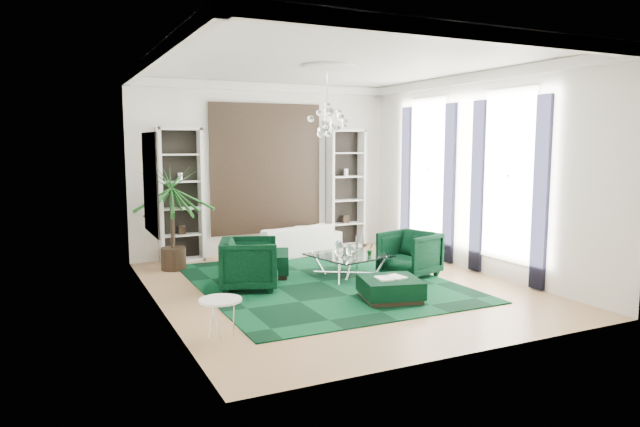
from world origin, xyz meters
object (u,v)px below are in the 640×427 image
sofa (290,240)px  ottoman_side (262,264)px  armchair_right (409,254)px  coffee_table (349,266)px  palm (172,203)px  side_table (221,320)px  armchair_left (249,264)px  ottoman_front (390,289)px

sofa → ottoman_side: bearing=38.4°
armchair_right → coffee_table: size_ratio=0.75×
armchair_right → palm: palm is taller
side_table → palm: (0.27, 4.33, 1.06)m
sofa → armchair_left: 2.96m
ottoman_side → palm: (-1.39, 1.25, 1.10)m
side_table → ottoman_front: bearing=12.1°
armchair_right → palm: (-3.87, 2.47, 0.90)m
ottoman_side → palm: size_ratio=0.38×
coffee_table → ottoman_front: coffee_table is taller
coffee_table → ottoman_side: 1.62m
sofa → palm: palm is taller
armchair_left → ottoman_front: size_ratio=1.08×
ottoman_front → palm: size_ratio=0.34×
armchair_left → side_table: 2.52m
palm → ottoman_front: bearing=-54.3°
sofa → ottoman_side: 1.98m
armchair_left → side_table: armchair_left is taller
sofa → ottoman_front: 4.02m
ottoman_side → ottoman_front: 2.76m
coffee_table → sofa: bearing=95.3°
armchair_left → side_table: size_ratio=1.78×
ottoman_side → side_table: (-1.66, -3.08, 0.04)m
coffee_table → ottoman_front: 1.68m
ottoman_front → side_table: (-2.92, -0.63, 0.08)m
ottoman_front → side_table: size_ratio=1.65×
coffee_table → ottoman_side: bearing=151.5°
coffee_table → ottoman_side: (-1.43, 0.78, 0.01)m
coffee_table → side_table: side_table is taller
coffee_table → palm: palm is taller
sofa → palm: (-2.60, -0.31, 0.98)m
sofa → ottoman_side: sofa is taller
ottoman_front → palm: (-2.66, 3.70, 1.14)m
armchair_left → ottoman_side: 1.01m
armchair_left → ottoman_side: size_ratio=0.97×
side_table → armchair_left: bearing=63.2°
armchair_left → armchair_right: 3.02m
ottoman_side → armchair_right: bearing=-26.2°
sofa → side_table: 5.45m
palm → ottoman_side: bearing=-42.0°
palm → armchair_right: bearing=-32.6°
coffee_table → ottoman_front: size_ratio=1.39×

